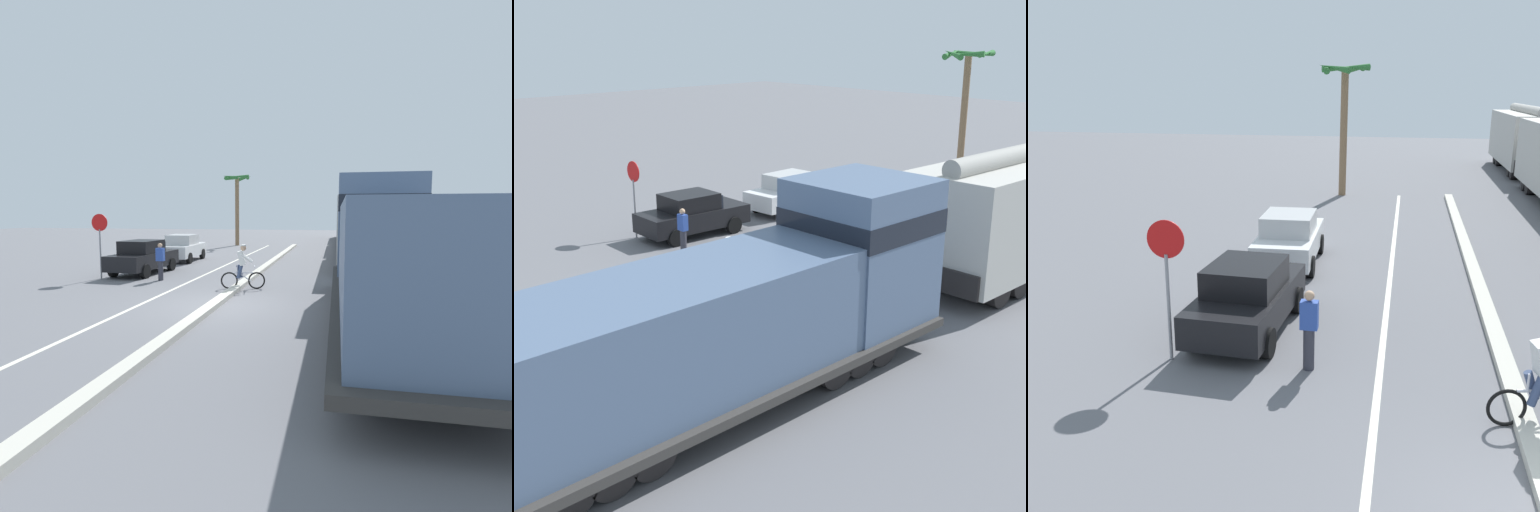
% 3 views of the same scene
% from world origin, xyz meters
% --- Properties ---
extents(ground_plane, '(120.00, 120.00, 0.00)m').
position_xyz_m(ground_plane, '(0.00, 0.00, 0.00)').
color(ground_plane, slate).
extents(median_curb, '(0.36, 36.00, 0.16)m').
position_xyz_m(median_curb, '(0.00, 6.00, 0.08)').
color(median_curb, beige).
rests_on(median_curb, ground).
extents(lane_stripe, '(0.14, 36.00, 0.01)m').
position_xyz_m(lane_stripe, '(-2.40, 6.00, 0.00)').
color(lane_stripe, silver).
rests_on(lane_stripe, ground).
extents(locomotive, '(3.10, 11.61, 4.20)m').
position_xyz_m(locomotive, '(5.15, -0.76, 1.80)').
color(locomotive, slate).
rests_on(locomotive, ground).
extents(parked_car_black, '(1.99, 4.28, 1.62)m').
position_xyz_m(parked_car_black, '(-5.42, 5.76, 0.82)').
color(parked_car_black, black).
rests_on(parked_car_black, ground).
extents(parked_car_white, '(1.96, 4.27, 1.62)m').
position_xyz_m(parked_car_white, '(-5.53, 11.13, 0.82)').
color(parked_car_white, silver).
rests_on(parked_car_white, ground).
extents(cyclist, '(1.69, 0.54, 1.71)m').
position_xyz_m(cyclist, '(0.19, 2.84, 0.82)').
color(cyclist, black).
rests_on(cyclist, ground).
extents(stop_sign, '(0.76, 0.08, 2.88)m').
position_xyz_m(stop_sign, '(-6.57, 4.02, 2.02)').
color(stop_sign, gray).
rests_on(stop_sign, ground).
extents(palm_tree_near, '(2.70, 2.77, 6.47)m').
position_xyz_m(palm_tree_near, '(-5.23, 23.61, 4.86)').
color(palm_tree_near, '#846647').
rests_on(palm_tree_near, ground).
extents(pedestrian_by_cars, '(0.34, 0.22, 1.62)m').
position_xyz_m(pedestrian_by_cars, '(-3.77, 4.11, 0.85)').
color(pedestrian_by_cars, '#33333D').
rests_on(pedestrian_by_cars, ground).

